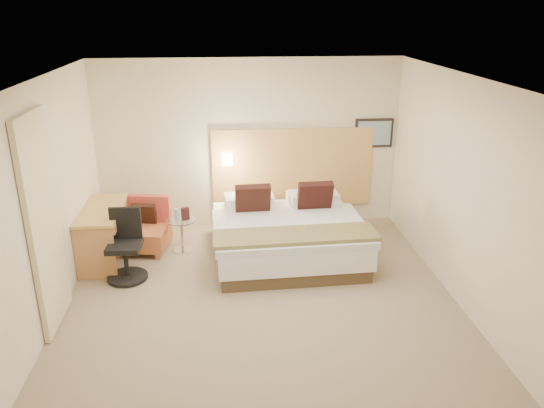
{
  "coord_description": "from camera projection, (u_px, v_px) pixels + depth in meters",
  "views": [
    {
      "loc": [
        -0.4,
        -5.73,
        3.43
      ],
      "look_at": [
        0.18,
        0.48,
        1.09
      ],
      "focal_mm": 35.0,
      "sensor_mm": 36.0,
      "label": 1
    }
  ],
  "objects": [
    {
      "name": "floor",
      "position": [
        261.0,
        300.0,
        6.58
      ],
      "size": [
        4.8,
        5.0,
        0.02
      ],
      "primitive_type": "cube",
      "color": "#826F57",
      "rests_on": "ground"
    },
    {
      "name": "ceiling",
      "position": [
        259.0,
        78.0,
        5.63
      ],
      "size": [
        4.8,
        5.0,
        0.02
      ],
      "primitive_type": "cube",
      "color": "white",
      "rests_on": "floor"
    },
    {
      "name": "wall_back",
      "position": [
        249.0,
        144.0,
        8.44
      ],
      "size": [
        4.8,
        0.02,
        2.7
      ],
      "primitive_type": "cube",
      "color": "beige",
      "rests_on": "floor"
    },
    {
      "name": "wall_front",
      "position": [
        286.0,
        317.0,
        3.77
      ],
      "size": [
        4.8,
        0.02,
        2.7
      ],
      "primitive_type": "cube",
      "color": "beige",
      "rests_on": "floor"
    },
    {
      "name": "wall_left",
      "position": [
        45.0,
        205.0,
        5.89
      ],
      "size": [
        0.02,
        5.0,
        2.7
      ],
      "primitive_type": "cube",
      "color": "beige",
      "rests_on": "floor"
    },
    {
      "name": "wall_right",
      "position": [
        462.0,
        191.0,
        6.31
      ],
      "size": [
        0.02,
        5.0,
        2.7
      ],
      "primitive_type": "cube",
      "color": "beige",
      "rests_on": "floor"
    },
    {
      "name": "headboard_panel",
      "position": [
        292.0,
        168.0,
        8.61
      ],
      "size": [
        2.6,
        0.04,
        1.3
      ],
      "primitive_type": "cube",
      "color": "tan",
      "rests_on": "wall_back"
    },
    {
      "name": "art_frame",
      "position": [
        374.0,
        133.0,
        8.54
      ],
      "size": [
        0.62,
        0.03,
        0.47
      ],
      "primitive_type": "cube",
      "color": "black",
      "rests_on": "wall_back"
    },
    {
      "name": "art_canvas",
      "position": [
        374.0,
        133.0,
        8.52
      ],
      "size": [
        0.54,
        0.01,
        0.39
      ],
      "primitive_type": "cube",
      "color": "#748BA0",
      "rests_on": "wall_back"
    },
    {
      "name": "lamp_arm",
      "position": [
        227.0,
        159.0,
        8.4
      ],
      "size": [
        0.02,
        0.12,
        0.02
      ],
      "primitive_type": "cylinder",
      "rotation": [
        1.57,
        0.0,
        0.0
      ],
      "color": "white",
      "rests_on": "wall_back"
    },
    {
      "name": "lamp_shade",
      "position": [
        227.0,
        160.0,
        8.34
      ],
      "size": [
        0.15,
        0.15,
        0.15
      ],
      "primitive_type": "cube",
      "color": "#FBE9C3",
      "rests_on": "wall_back"
    },
    {
      "name": "curtain",
      "position": [
        44.0,
        224.0,
        5.71
      ],
      "size": [
        0.06,
        0.9,
        2.42
      ],
      "primitive_type": "cube",
      "color": "beige",
      "rests_on": "wall_left"
    },
    {
      "name": "bottle_a",
      "position": [
        177.0,
        214.0,
        7.7
      ],
      "size": [
        0.07,
        0.07,
        0.18
      ],
      "primitive_type": "cylinder",
      "rotation": [
        0.0,
        0.0,
        0.33
      ],
      "color": "#9CB8F2",
      "rests_on": "side_table"
    },
    {
      "name": "menu_folder",
      "position": [
        185.0,
        214.0,
        7.7
      ],
      "size": [
        0.12,
        0.08,
        0.19
      ],
      "primitive_type": "cube",
      "rotation": [
        0.0,
        0.0,
        0.33
      ],
      "color": "#3C1A18",
      "rests_on": "side_table"
    },
    {
      "name": "bed",
      "position": [
        287.0,
        234.0,
        7.65
      ],
      "size": [
        2.18,
        2.12,
        1.03
      ],
      "color": "#443322",
      "rests_on": "floor"
    },
    {
      "name": "lounge_chair",
      "position": [
        143.0,
        230.0,
        7.86
      ],
      "size": [
        0.83,
        0.76,
        0.78
      ],
      "color": "#9D694A",
      "rests_on": "floor"
    },
    {
      "name": "side_table",
      "position": [
        182.0,
        233.0,
        7.82
      ],
      "size": [
        0.56,
        0.56,
        0.49
      ],
      "color": "silver",
      "rests_on": "floor"
    },
    {
      "name": "desk",
      "position": [
        103.0,
        220.0,
        7.41
      ],
      "size": [
        0.59,
        1.26,
        0.78
      ],
      "color": "tan",
      "rests_on": "floor"
    },
    {
      "name": "desk_chair",
      "position": [
        126.0,
        251.0,
        6.99
      ],
      "size": [
        0.55,
        0.55,
        0.94
      ],
      "color": "black",
      "rests_on": "floor"
    }
  ]
}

